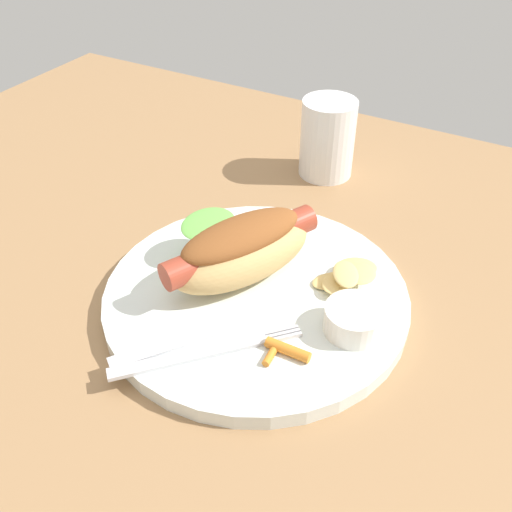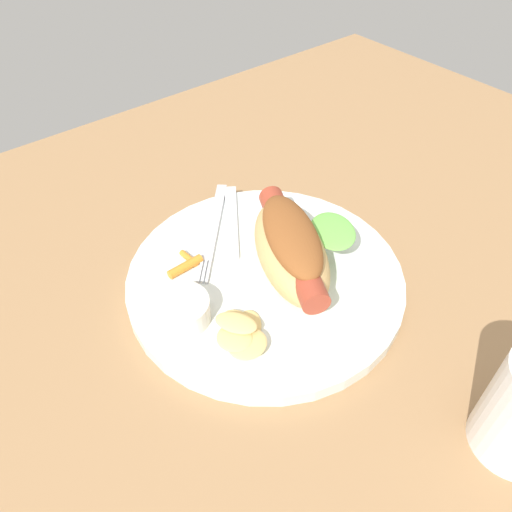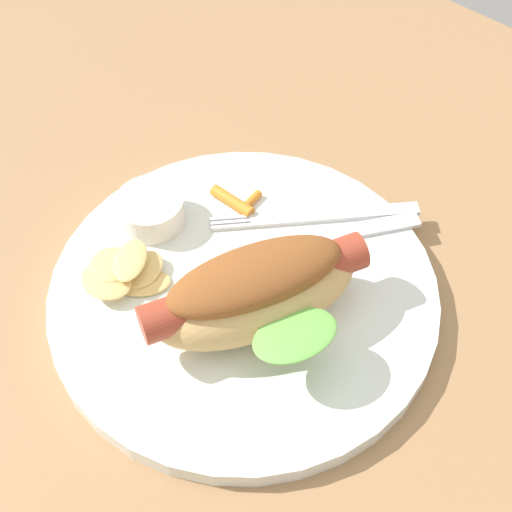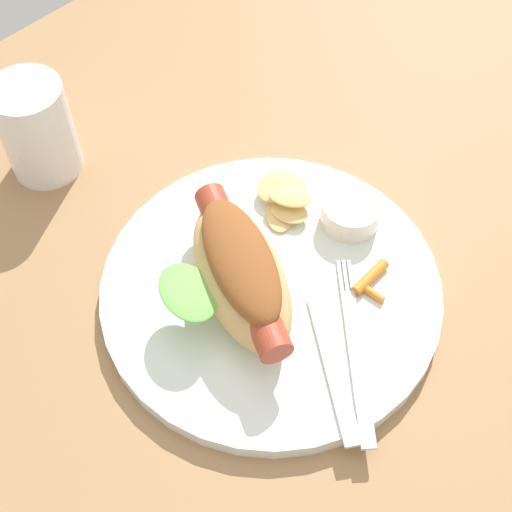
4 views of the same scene
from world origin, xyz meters
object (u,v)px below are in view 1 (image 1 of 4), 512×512
object	(u,v)px
sauce_ramekin	(354,319)
chips_pile	(347,275)
plate	(256,297)
knife	(184,342)
fork	(203,353)
hot_dog	(238,247)
drinking_cup	(327,138)
carrot_garnish	(284,351)

from	to	relation	value
sauce_ramekin	chips_pile	xyz separation A→B (cm)	(2.93, -5.47, -0.16)
plate	knife	size ratio (longest dim) A/B	2.25
fork	knife	xyz separation A→B (cm)	(2.18, -0.31, -0.02)
plate	hot_dog	bearing A→B (deg)	-25.37
fork	knife	world-z (taller)	same
fork	drinking_cup	size ratio (longest dim) A/B	1.32
drinking_cup	carrot_garnish	bearing A→B (deg)	108.00
knife	fork	bearing A→B (deg)	-62.58
fork	plate	bearing A→B (deg)	43.62
knife	drinking_cup	bearing A→B (deg)	39.25
knife	carrot_garnish	world-z (taller)	carrot_garnish
plate	drinking_cup	size ratio (longest dim) A/B	2.95
carrot_garnish	drinking_cup	distance (cm)	34.03
fork	knife	distance (cm)	2.20
hot_dog	sauce_ramekin	size ratio (longest dim) A/B	3.08
plate	knife	world-z (taller)	knife
fork	chips_pile	distance (cm)	16.19
chips_pile	knife	bearing A→B (deg)	56.94
fork	drinking_cup	world-z (taller)	drinking_cup
hot_dog	carrot_garnish	size ratio (longest dim) A/B	4.09
hot_dog	chips_pile	bearing A→B (deg)	-42.93
knife	hot_dog	bearing A→B (deg)	39.00
chips_pile	carrot_garnish	size ratio (longest dim) A/B	1.67
carrot_garnish	drinking_cup	bearing A→B (deg)	-72.00
carrot_garnish	plate	bearing A→B (deg)	-44.39
knife	chips_pile	distance (cm)	16.99
carrot_garnish	knife	bearing A→B (deg)	20.75
sauce_ramekin	chips_pile	distance (cm)	6.21
plate	fork	distance (cm)	9.40
plate	carrot_garnish	bearing A→B (deg)	135.61
chips_pile	carrot_garnish	bearing A→B (deg)	84.39
knife	chips_pile	xyz separation A→B (cm)	(-9.26, -14.22, 0.90)
plate	fork	world-z (taller)	fork
sauce_ramekin	knife	size ratio (longest dim) A/B	0.41
plate	carrot_garnish	distance (cm)	8.60
hot_dog	sauce_ramekin	xyz separation A→B (cm)	(-12.82, 1.58, -2.16)
hot_dog	knife	world-z (taller)	hot_dog
sauce_ramekin	drinking_cup	bearing A→B (deg)	-61.39
hot_dog	carrot_garnish	bearing A→B (deg)	-103.87
fork	hot_dog	bearing A→B (deg)	57.84
sauce_ramekin	chips_pile	world-z (taller)	sauce_ramekin
sauce_ramekin	knife	bearing A→B (deg)	35.69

